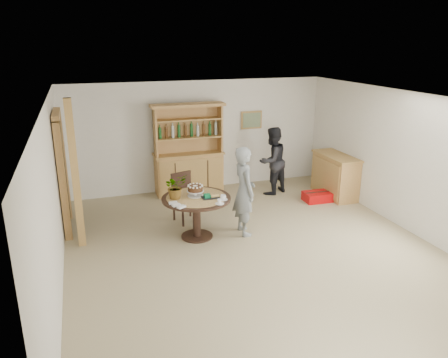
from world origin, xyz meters
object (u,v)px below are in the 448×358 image
hutch (189,163)px  dining_chair (184,194)px  adult_person (272,161)px  red_suitcase (318,197)px  sideboard (335,175)px  dining_table (196,205)px  teen_boy (244,191)px

hutch → dining_chair: bearing=-107.3°
adult_person → red_suitcase: adult_person is taller
sideboard → dining_chair: size_ratio=1.33×
dining_table → sideboard: bearing=17.8°
adult_person → red_suitcase: (0.75, -0.80, -0.66)m
hutch → sideboard: bearing=-22.2°
dining_table → dining_chair: dining_chair is taller
sideboard → dining_table: size_ratio=1.05×
teen_boy → adult_person: bearing=-36.9°
hutch → dining_table: (-0.46, -2.36, -0.08)m
dining_chair → red_suitcase: 3.02m
hutch → teen_boy: hutch is taller
dining_chair → red_suitcase: bearing=-13.4°
hutch → sideboard: size_ratio=1.62×
dining_table → adult_person: (2.22, 1.72, 0.16)m
adult_person → teen_boy: bearing=28.4°
hutch → red_suitcase: 2.95m
hutch → dining_chair: hutch is taller
red_suitcase → hutch: bearing=152.3°
dining_table → adult_person: adult_person is taller
hutch → adult_person: hutch is taller
dining_chair → red_suitcase: dining_chair is taller
dining_chair → red_suitcase: (2.99, 0.10, -0.43)m
hutch → teen_boy: (0.39, -2.46, 0.12)m
teen_boy → dining_table: bearing=83.4°
dining_table → teen_boy: 0.88m
teen_boy → sideboard: bearing=-65.1°
dining_table → red_suitcase: (2.97, 0.92, -0.50)m
teen_boy → adult_person: size_ratio=1.05×
dining_chair → adult_person: adult_person is taller
red_suitcase → adult_person: bearing=135.2°
hutch → dining_table: 2.41m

